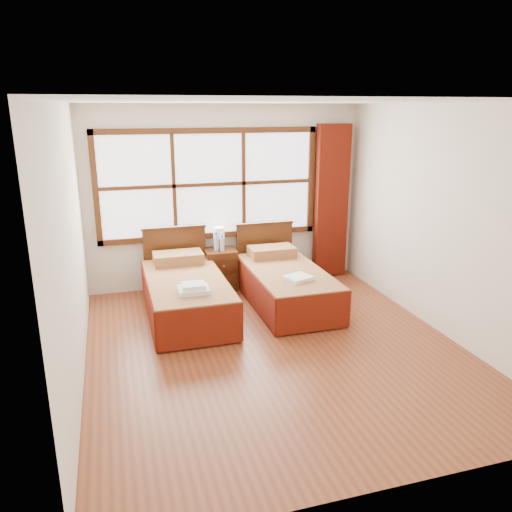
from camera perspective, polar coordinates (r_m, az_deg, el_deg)
name	(u,v)px	position (r m, az deg, el deg)	size (l,w,h in m)	color
floor	(274,347)	(5.61, 2.12, -10.38)	(4.50, 4.50, 0.00)	brown
ceiling	(277,101)	(5.00, 2.45, 17.24)	(4.50, 4.50, 0.00)	white
wall_back	(226,197)	(7.27, -3.44, 6.74)	(4.00, 4.00, 0.00)	silver
wall_left	(70,248)	(4.91, -20.45, 0.86)	(4.50, 4.50, 0.00)	silver
wall_right	(442,221)	(6.08, 20.48, 3.75)	(4.50, 4.50, 0.00)	silver
window	(209,184)	(7.15, -5.37, 8.15)	(3.16, 0.06, 1.56)	white
curtain	(331,202)	(7.68, 8.59, 6.13)	(0.50, 0.16, 2.30)	#5E1509
bed_left	(186,293)	(6.40, -8.03, -4.20)	(0.98, 2.00, 0.94)	#3E1F0C
bed_right	(285,283)	(6.70, 3.36, -3.14)	(0.95, 1.97, 0.92)	#3E1F0C
nightstand	(221,269)	(7.24, -4.06, -1.53)	(0.44, 0.44, 0.59)	#4A2510
towels_left	(194,288)	(5.79, -7.14, -3.69)	(0.36, 0.32, 0.10)	white
towels_right	(298,278)	(6.22, 4.86, -2.51)	(0.37, 0.35, 0.05)	white
lamp	(219,234)	(7.18, -4.27, 2.58)	(0.16, 0.16, 0.31)	gold
bottle_near	(216,242)	(7.11, -4.56, 1.59)	(0.07, 0.07, 0.26)	silver
bottle_far	(222,244)	(7.07, -3.88, 1.38)	(0.06, 0.06, 0.22)	silver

